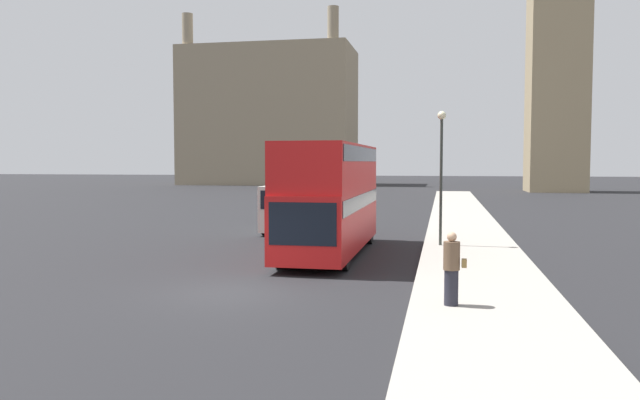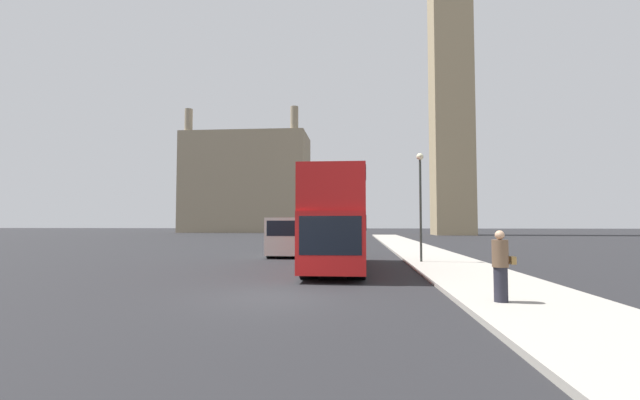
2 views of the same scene
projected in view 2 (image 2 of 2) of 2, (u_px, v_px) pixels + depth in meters
name	position (u px, v px, depth m)	size (l,w,h in m)	color
ground_plane	(276.00, 296.00, 12.53)	(300.00, 300.00, 0.00)	black
sidewalk_strip	(522.00, 297.00, 11.94)	(3.93, 120.00, 0.15)	#9E998E
clock_tower	(449.00, 23.00, 77.13)	(7.27, 7.44, 74.43)	tan
building_block_distant	(247.00, 183.00, 97.51)	(27.42, 14.11, 26.99)	gray
red_double_decker_bus	(337.00, 217.00, 20.03)	(2.54, 10.21, 4.35)	red
white_van	(289.00, 236.00, 27.77)	(2.13, 5.38, 2.47)	silver
pedestrian	(501.00, 266.00, 10.91)	(0.56, 0.40, 1.82)	#23232D
street_lamp	(420.00, 190.00, 22.31)	(0.36, 0.36, 5.65)	#2D332D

